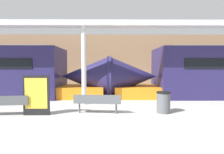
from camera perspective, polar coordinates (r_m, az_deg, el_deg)
name	(u,v)px	position (r m, az deg, el deg)	size (l,w,h in m)	color
ground_plane	(116,125)	(5.89, 1.30, -15.35)	(60.00, 60.00, 0.00)	#B2AFA8
station_wall	(112,61)	(16.72, 0.16, 5.22)	(56.00, 0.20, 5.00)	#937051
bench_near	(97,102)	(7.14, -4.79, -7.98)	(1.93, 0.60, 0.79)	#4C4F54
bench_far	(4,103)	(8.01, -31.75, -7.22)	(1.89, 0.61, 0.79)	#4C4F54
trash_bin	(163,102)	(7.56, 16.44, -7.91)	(0.57, 0.57, 0.87)	#4C4F54
poster_board	(36,95)	(7.44, -23.47, -5.44)	(1.02, 0.07, 1.57)	black
support_column_near	(84,66)	(8.91, -9.17, 3.59)	(0.24, 0.24, 3.90)	silver
canopy_beam	(84,24)	(9.17, -9.29, 16.76)	(28.00, 0.60, 0.28)	#B7B7BC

